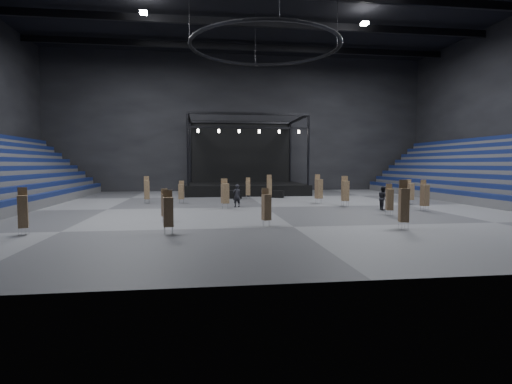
{
  "coord_description": "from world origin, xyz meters",
  "views": [
    {
      "loc": [
        -5.1,
        -32.37,
        3.54
      ],
      "look_at": [
        -1.01,
        -2.0,
        1.4
      ],
      "focal_mm": 28.0,
      "sensor_mm": 36.0,
      "label": 1
    }
  ],
  "objects": [
    {
      "name": "floor",
      "position": [
        0.0,
        0.0,
        0.0
      ],
      "size": [
        50.0,
        50.0,
        0.0
      ],
      "primitive_type": "plane",
      "color": "#555558",
      "rests_on": "ground"
    },
    {
      "name": "wall_back",
      "position": [
        0.0,
        21.0,
        9.0
      ],
      "size": [
        50.0,
        0.2,
        18.0
      ],
      "primitive_type": "cube",
      "color": "black",
      "rests_on": "ground"
    },
    {
      "name": "stage",
      "position": [
        0.0,
        16.24,
        1.45
      ],
      "size": [
        14.0,
        10.0,
        9.2
      ],
      "color": "black",
      "rests_on": "floor"
    },
    {
      "name": "truss_ring",
      "position": [
        -0.0,
        0.0,
        13.0
      ],
      "size": [
        12.3,
        12.3,
        5.15
      ],
      "color": "black",
      "rests_on": "ceiling"
    },
    {
      "name": "flight_case_left",
      "position": [
        -1.69,
        8.62,
        0.42
      ],
      "size": [
        1.32,
        0.76,
        0.84
      ],
      "primitive_type": "cube",
      "rotation": [
        0.0,
        0.0,
        -0.11
      ],
      "color": "black",
      "rests_on": "floor"
    },
    {
      "name": "flight_case_mid",
      "position": [
        2.25,
        9.14,
        0.36
      ],
      "size": [
        1.17,
        0.74,
        0.73
      ],
      "primitive_type": "cube",
      "rotation": [
        0.0,
        0.0,
        0.19
      ],
      "color": "black",
      "rests_on": "floor"
    },
    {
      "name": "flight_case_right",
      "position": [
        2.85,
        8.9,
        0.38
      ],
      "size": [
        1.28,
        1.0,
        0.77
      ],
      "primitive_type": "cube",
      "rotation": [
        0.0,
        0.0,
        -0.43
      ],
      "color": "black",
      "rests_on": "floor"
    },
    {
      "name": "chair_stack_0",
      "position": [
        -7.0,
        4.14,
        1.09
      ],
      "size": [
        0.51,
        0.51,
        2.05
      ],
      "rotation": [
        0.0,
        0.0,
        -0.1
      ],
      "color": "silver",
      "rests_on": "floor"
    },
    {
      "name": "chair_stack_1",
      "position": [
        11.48,
        -4.44,
        1.24
      ],
      "size": [
        0.54,
        0.54,
        2.38
      ],
      "rotation": [
        0.0,
        0.0,
        0.12
      ],
      "color": "silver",
      "rests_on": "floor"
    },
    {
      "name": "chair_stack_2",
      "position": [
        -7.36,
        -7.58,
        1.07
      ],
      "size": [
        0.54,
        0.54,
        2.05
      ],
      "rotation": [
        0.0,
        0.0,
        0.39
      ],
      "color": "silver",
      "rests_on": "floor"
    },
    {
      "name": "chair_stack_3",
      "position": [
        -3.33,
        -0.89,
        1.28
      ],
      "size": [
        0.66,
        0.66,
        2.41
      ],
      "rotation": [
        0.0,
        0.0,
        0.24
      ],
      "color": "silver",
      "rests_on": "floor"
    },
    {
      "name": "chair_stack_4",
      "position": [
        5.8,
        -11.99,
        1.36
      ],
      "size": [
        0.54,
        0.54,
        2.69
      ],
      "rotation": [
        0.0,
        0.0,
        -0.18
      ],
      "color": "silver",
      "rests_on": "floor"
    },
    {
      "name": "chair_stack_5",
      "position": [
        7.75,
        -6.34,
        1.14
      ],
      "size": [
        0.51,
        0.51,
        2.19
      ],
      "rotation": [
        0.0,
        0.0,
        -0.16
      ],
      "color": "silver",
      "rests_on": "floor"
    },
    {
      "name": "chair_stack_6",
      "position": [
        1.29,
        5.45,
        1.3
      ],
      "size": [
        0.53,
        0.53,
        2.53
      ],
      "rotation": [
        0.0,
        0.0,
        -0.12
      ],
      "color": "silver",
      "rests_on": "floor"
    },
    {
      "name": "chair_stack_7",
      "position": [
        -0.47,
        8.01,
        1.14
      ],
      "size": [
        0.52,
        0.52,
        2.18
      ],
      "rotation": [
        0.0,
        0.0,
        -0.14
      ],
      "color": "silver",
      "rests_on": "floor"
    },
    {
      "name": "chair_stack_8",
      "position": [
        -1.5,
        -10.08,
        1.13
      ],
      "size": [
        0.54,
        0.54,
        2.18
      ],
      "rotation": [
        0.0,
        0.0,
        0.27
      ],
      "color": "silver",
      "rests_on": "floor"
    },
    {
      "name": "chair_stack_9",
      "position": [
        -14.0,
        -11.21,
        1.22
      ],
      "size": [
        0.56,
        0.56,
        2.38
      ],
      "rotation": [
        0.0,
        0.0,
        0.31
      ],
      "color": "silver",
      "rests_on": "floor"
    },
    {
      "name": "chair_stack_10",
      "position": [
        12.96,
        0.38,
        1.18
      ],
      "size": [
        0.59,
        0.59,
        2.21
      ],
      "rotation": [
        0.0,
        0.0,
        0.19
      ],
      "color": "silver",
      "rests_on": "floor"
    },
    {
      "name": "chair_stack_11",
      "position": [
        -10.09,
        4.55,
        1.26
      ],
      "size": [
        0.54,
        0.54,
        2.46
      ],
      "rotation": [
        0.0,
        0.0,
        0.18
      ],
      "color": "silver",
      "rests_on": "floor"
    },
    {
      "name": "chair_stack_12",
      "position": [
        5.3,
        2.42,
        1.37
      ],
      "size": [
        0.69,
        0.69,
        2.62
      ],
      "rotation": [
        0.0,
        0.0,
        0.33
      ],
      "color": "silver",
      "rests_on": "floor"
    },
    {
      "name": "chair_stack_13",
      "position": [
        -6.82,
        -11.99,
        1.18
      ],
      "size": [
        0.55,
        0.55,
        2.24
      ],
      "rotation": [
        0.0,
        0.0,
        0.16
      ],
      "color": "silver",
      "rests_on": "floor"
    },
    {
      "name": "chair_stack_14",
      "position": [
        6.83,
        -0.18,
        1.34
      ],
      "size": [
        0.58,
        0.58,
        2.55
      ],
      "rotation": [
        0.0,
        0.0,
        -0.06
      ],
      "color": "silver",
      "rests_on": "floor"
    },
    {
      "name": "man_center",
      "position": [
        -2.29,
        0.36,
        0.95
      ],
      "size": [
        0.8,
        0.66,
        1.89
      ],
      "primitive_type": "imported",
      "rotation": [
        0.0,
        0.0,
        3.48
      ],
      "color": "black",
      "rests_on": "floor"
    },
    {
      "name": "crew_member",
      "position": [
        8.74,
        -3.29,
        0.93
      ],
      "size": [
        0.77,
        0.95,
        1.86
      ],
      "primitive_type": "imported",
      "rotation": [
        0.0,
        0.0,
        1.5
      ],
      "color": "black",
      "rests_on": "floor"
    }
  ]
}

